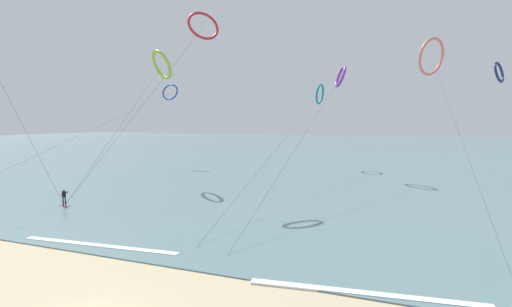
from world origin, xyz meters
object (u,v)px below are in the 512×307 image
at_px(kite_navy, 499,72).
at_px(kite_lime, 162,65).
at_px(kite_cobalt, 170,92).
at_px(kite_coral, 431,57).
at_px(kite_crimson, 203,26).
at_px(surfer_magenta, 64,198).
at_px(kite_violet, 340,77).
at_px(kite_teal, 320,94).

bearing_deg(kite_navy, kite_lime, 145.45).
xyz_separation_m(kite_lime, kite_cobalt, (-9.58, 16.48, -2.43)).
distance_m(kite_cobalt, kite_navy, 57.29).
xyz_separation_m(kite_coral, kite_crimson, (-26.53, -14.55, 2.82)).
distance_m(surfer_magenta, kite_violet, 42.19).
relative_size(kite_cobalt, kite_navy, 0.85).
bearing_deg(kite_navy, kite_coral, 169.86).
distance_m(kite_coral, kite_cobalt, 46.31).
xyz_separation_m(kite_crimson, kite_violet, (14.06, 19.32, -4.42)).
height_order(kite_coral, kite_crimson, kite_crimson).
height_order(kite_navy, kite_violet, kite_navy).
distance_m(kite_lime, kite_navy, 52.54).
height_order(kite_coral, kite_violet, kite_coral).
xyz_separation_m(kite_crimson, kite_teal, (9.06, 29.43, -6.34)).
xyz_separation_m(surfer_magenta, kite_crimson, (9.72, 12.21, 19.27)).
bearing_deg(kite_crimson, kite_coral, -20.36).
height_order(surfer_magenta, kite_violet, kite_violet).
xyz_separation_m(surfer_magenta, kite_cobalt, (-9.40, 33.88, 13.48)).
relative_size(kite_crimson, kite_violet, 0.54).
distance_m(kite_coral, kite_lime, 37.28).
bearing_deg(kite_navy, kite_cobalt, 126.07).
bearing_deg(kite_cobalt, kite_navy, 4.24).
relative_size(surfer_magenta, kite_crimson, 0.08).
relative_size(kite_teal, kite_navy, 1.03).
relative_size(kite_crimson, kite_navy, 0.45).
height_order(kite_lime, kite_navy, kite_lime).
distance_m(kite_coral, kite_teal, 23.22).
relative_size(kite_teal, kite_violet, 1.24).
bearing_deg(surfer_magenta, kite_crimson, -43.15).
height_order(surfer_magenta, kite_coral, kite_coral).
height_order(kite_coral, kite_teal, kite_coral).
relative_size(kite_coral, kite_violet, 0.95).
height_order(kite_crimson, kite_lime, kite_crimson).
bearing_deg(kite_lime, kite_navy, -123.62).
height_order(kite_lime, kite_violet, kite_lime).
xyz_separation_m(kite_coral, kite_teal, (-17.48, 14.88, -3.52)).
bearing_deg(kite_lime, kite_violet, -118.48).
distance_m(kite_crimson, kite_teal, 31.44).
height_order(kite_cobalt, kite_navy, kite_navy).
bearing_deg(kite_navy, kite_crimson, 156.27).
height_order(kite_coral, kite_lime, kite_coral).
distance_m(kite_cobalt, kite_teal, 29.24).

